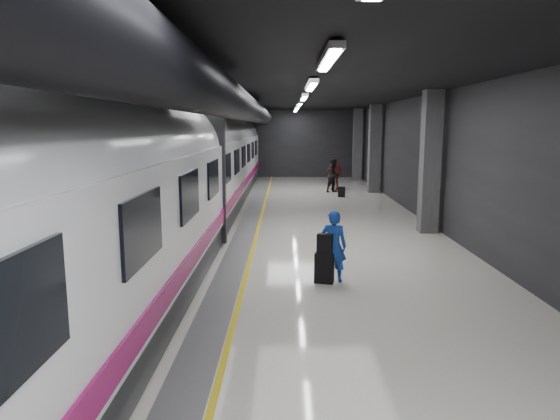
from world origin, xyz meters
TOP-DOWN VIEW (x-y plane):
  - ground at (0.00, 0.00)m, footprint 40.00×40.00m
  - platform_hall at (-0.29, 0.96)m, footprint 10.02×40.02m
  - train at (-3.25, -0.00)m, footprint 3.05×38.00m
  - traveler_main at (1.00, -3.26)m, footprint 0.65×0.49m
  - suitcase_main at (0.80, -3.37)m, footprint 0.46×0.35m
  - shoulder_bag at (0.80, -3.41)m, footprint 0.36×0.27m
  - traveler_far_a at (2.51, 11.98)m, footprint 1.08×1.03m
  - traveler_far_b at (2.64, 13.02)m, footprint 1.07×0.62m
  - suitcase_far at (2.70, 10.14)m, footprint 0.37×0.26m

SIDE VIEW (x-z plane):
  - ground at x=0.00m, z-range 0.00..0.00m
  - suitcase_far at x=2.70m, z-range 0.00..0.50m
  - suitcase_main at x=0.80m, z-range 0.00..0.66m
  - traveler_main at x=1.00m, z-range 0.00..1.59m
  - traveler_far_b at x=2.64m, z-range 0.00..1.71m
  - shoulder_bag at x=0.80m, z-range 0.66..1.10m
  - traveler_far_a at x=2.51m, z-range 0.00..1.76m
  - train at x=-3.25m, z-range 0.04..4.09m
  - platform_hall at x=-0.29m, z-range 1.28..5.79m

